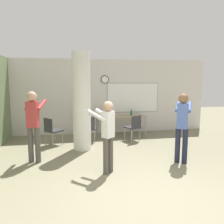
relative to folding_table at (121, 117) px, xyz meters
The scene contains 11 objects.
ground_plane 4.57m from the folding_table, 96.13° to the right, with size 24.00×24.00×0.00m, color gray.
wall_back 1.02m from the folding_table, 129.29° to the left, with size 8.00×0.15×2.80m.
support_pillar 2.18m from the folding_table, 135.67° to the right, with size 0.51×0.51×2.80m.
folding_table is the anchor object (origin of this frame).
bottle_on_table 0.44m from the folding_table, 10.93° to the left, with size 0.07×0.07×0.24m.
chair_table_right 0.88m from the folding_table, 72.71° to the right, with size 0.58×0.58×0.87m.
chair_table_left 1.45m from the folding_table, 147.98° to the right, with size 0.52×0.52×0.87m.
chair_near_pillar 2.55m from the folding_table, 159.69° to the right, with size 0.62×0.62×0.87m.
person_watching_back 3.52m from the folding_table, 139.58° to the right, with size 0.48×0.68×1.75m.
person_playing_side 3.08m from the folding_table, 73.37° to the right, with size 0.59×0.70×1.70m.
person_playing_front 3.38m from the folding_table, 107.28° to the right, with size 0.59×0.62×1.58m.
Camera 1 is at (-1.21, -3.23, 1.99)m, focal length 35.00 mm.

